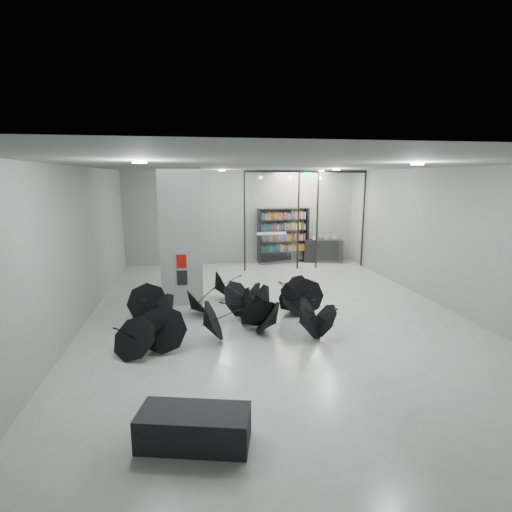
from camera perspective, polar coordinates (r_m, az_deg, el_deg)
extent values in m
plane|color=gray|center=(10.81, 2.90, -8.81)|extent=(14.00, 14.00, 0.00)
cube|color=slate|center=(10.15, 3.13, 12.91)|extent=(10.00, 14.00, 0.02)
cube|color=slate|center=(17.13, -2.02, 5.58)|extent=(10.00, 0.02, 4.00)
cube|color=slate|center=(4.02, 25.66, -15.18)|extent=(10.00, 0.02, 4.00)
cube|color=slate|center=(10.44, -24.88, 0.80)|extent=(0.02, 14.00, 4.00)
cube|color=slate|center=(12.36, 26.31, 2.17)|extent=(0.02, 14.00, 4.00)
cube|color=slate|center=(12.03, -10.80, 2.93)|extent=(1.20, 1.20, 4.00)
cube|color=#A50A07|center=(11.54, -10.75, -0.71)|extent=(0.28, 0.04, 0.38)
cube|color=black|center=(11.65, -10.66, -3.12)|extent=(0.30, 0.03, 0.42)
cube|color=#0CE533|center=(15.88, 7.55, 11.61)|extent=(0.30, 0.06, 0.15)
cube|color=silver|center=(15.83, 2.29, 5.10)|extent=(2.20, 0.02, 3.95)
cube|color=silver|center=(16.65, 12.15, 5.17)|extent=(2.00, 0.02, 3.95)
cube|color=black|center=(15.64, -1.67, 5.03)|extent=(0.06, 0.06, 4.00)
cube|color=black|center=(16.08, 6.15, 5.15)|extent=(0.06, 0.06, 4.00)
cube|color=black|center=(16.31, 8.87, 5.16)|extent=(0.06, 0.06, 4.00)
cube|color=black|center=(17.04, 15.30, 5.16)|extent=(0.06, 0.06, 4.00)
cube|color=black|center=(16.08, 7.35, 12.08)|extent=(5.00, 0.08, 0.10)
cube|color=black|center=(6.12, -8.96, -23.34)|extent=(1.68, 1.03, 0.50)
cube|color=black|center=(17.83, 9.70, 0.79)|extent=(1.79, 1.04, 1.01)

